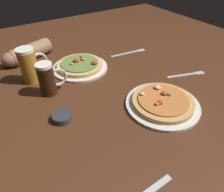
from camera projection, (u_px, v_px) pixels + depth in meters
ground_plane at (112, 102)px, 0.88m from camera, size 2.40×2.40×0.03m
pizza_plate_near at (163, 103)px, 0.83m from camera, size 0.30×0.30×0.05m
pizza_plate_far at (81, 66)px, 1.07m from camera, size 0.29×0.29×0.05m
beer_mug_dark at (48, 79)px, 0.86m from camera, size 0.13×0.07×0.15m
beer_mug_pale at (30, 65)px, 0.94m from camera, size 0.14×0.08×0.17m
ramekin_sauce at (63, 117)px, 0.76m from camera, size 0.08×0.08×0.03m
fork_left at (129, 53)px, 1.22m from camera, size 0.23×0.05×0.01m
fork_spare at (187, 74)px, 1.03m from camera, size 0.20×0.08×0.01m
diner_arm at (26, 53)px, 1.12m from camera, size 0.29×0.16×0.09m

